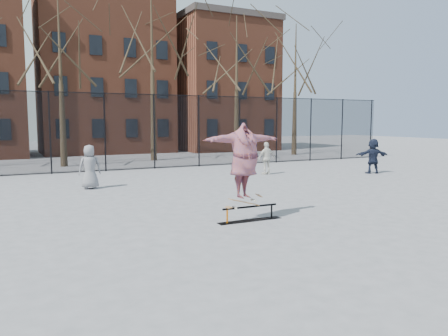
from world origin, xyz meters
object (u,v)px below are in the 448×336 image
skateboard (244,204)px  skater (244,165)px  bystander_white (267,158)px  bystander_navy (373,156)px  skate_rail (250,215)px  bystander_grey (90,167)px

skateboard → skater: bearing=-90.0°
skater → bystander_white: 9.99m
bystander_white → bystander_navy: bearing=156.4°
skater → bystander_navy: size_ratio=1.37×
skateboard → bystander_white: (5.80, 8.10, 0.34)m
skate_rail → skater: bearing=-180.0°
skateboard → bystander_grey: (-2.58, 7.35, 0.39)m
skater → bystander_navy: skater is taller
skate_rail → bystander_white: (5.61, 8.10, 0.63)m
skater → bystander_grey: 7.81m
skate_rail → bystander_grey: 7.88m
skater → bystander_grey: (-2.58, 7.35, -0.62)m
skateboard → skater: size_ratio=0.38×
skate_rail → bystander_white: size_ratio=1.14×
skateboard → skate_rail: bearing=-0.0°
skate_rail → bystander_white: 9.88m
skate_rail → bystander_navy: 12.15m
skateboard → bystander_navy: bystander_navy is taller
skate_rail → bystander_navy: bearing=30.2°
skateboard → bystander_white: bystander_white is taller
bystander_grey → bystander_white: 8.41m
bystander_grey → bystander_navy: bearing=178.4°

